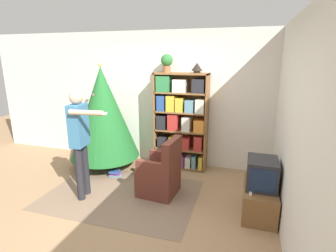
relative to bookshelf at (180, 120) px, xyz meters
name	(u,v)px	position (x,y,z in m)	size (l,w,h in m)	color
ground_plane	(123,210)	(-0.39, -1.71, -0.95)	(14.00, 14.00, 0.00)	#9E7A56
wall_back	(165,99)	(-0.39, 0.25, 0.35)	(8.00, 0.10, 2.60)	silver
wall_right	(298,135)	(1.74, -1.71, 0.35)	(0.10, 8.00, 2.60)	silver
area_rug	(122,194)	(-0.60, -1.32, -0.94)	(2.33, 1.64, 0.01)	#7F6651
bookshelf	(180,120)	(0.00, 0.00, 0.00)	(1.00, 0.33, 1.83)	brown
tv_stand	(259,200)	(1.45, -1.22, -0.75)	(0.44, 0.79, 0.40)	brown
television	(262,173)	(1.45, -1.22, -0.35)	(0.39, 0.47, 0.40)	#28282D
game_remote	(251,193)	(1.32, -1.46, -0.53)	(0.04, 0.12, 0.02)	white
christmas_tree	(103,113)	(-1.41, -0.40, 0.13)	(1.32, 1.32, 2.01)	#4C3323
armchair	(161,175)	(-0.02, -1.10, -0.62)	(0.61, 0.60, 0.92)	brown
standing_person	(80,136)	(-1.13, -1.54, 0.03)	(0.67, 0.47, 1.65)	#232328
potted_plant	(167,62)	(-0.27, 0.01, 1.07)	(0.22, 0.22, 0.33)	#935B38
table_lamp	(197,67)	(0.29, 0.01, 0.99)	(0.20, 0.20, 0.18)	#473828
book_pile_near_tree	(115,173)	(-1.02, -0.76, -0.89)	(0.22, 0.18, 0.11)	#5B899E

